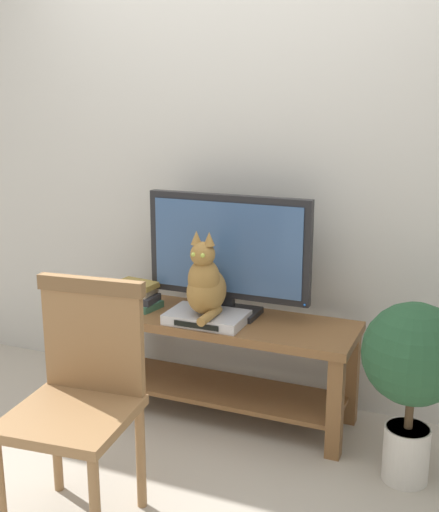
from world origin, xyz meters
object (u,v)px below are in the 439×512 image
at_px(tv_stand, 223,348).
at_px(tv, 228,252).
at_px(media_box, 207,318).
at_px(book_stack, 137,295).
at_px(potted_plant, 413,365).
at_px(cat, 206,284).
at_px(wooden_chair, 81,386).

height_order(tv_stand, tv, tv).
distance_m(media_box, book_stack, 0.46).
bearing_deg(book_stack, potted_plant, -8.72).
xyz_separation_m(cat, wooden_chair, (-0.14, -0.87, -0.19)).
relative_size(media_box, cat, 0.92).
bearing_deg(tv, cat, -106.29).
bearing_deg(book_stack, cat, -11.80).
xyz_separation_m(media_box, wooden_chair, (-0.14, -0.89, -0.01)).
xyz_separation_m(tv_stand, tv, (0.00, 0.06, 0.50)).
relative_size(tv_stand, tv, 1.58).
height_order(book_stack, potted_plant, potted_plant).
height_order(cat, wooden_chair, cat).
bearing_deg(tv, tv_stand, -90.02).
distance_m(tv, media_box, 0.35).
height_order(tv, book_stack, tv).
distance_m(tv_stand, wooden_chair, 1.02).
xyz_separation_m(tv_stand, media_box, (-0.05, -0.09, 0.19)).
bearing_deg(tv_stand, potted_plant, -13.83).
relative_size(tv, wooden_chair, 0.90).
xyz_separation_m(tv_stand, book_stack, (-0.50, -0.01, 0.23)).
distance_m(cat, potted_plant, 1.05).
height_order(tv_stand, media_box, media_box).
distance_m(tv_stand, book_stack, 0.55).
bearing_deg(wooden_chair, potted_plant, 32.58).
bearing_deg(potted_plant, media_box, 171.78).
relative_size(tv_stand, cat, 3.22).
xyz_separation_m(tv, media_box, (-0.05, -0.15, -0.31)).
relative_size(media_box, book_stack, 1.50).
relative_size(cat, book_stack, 1.62).
xyz_separation_m(tv_stand, potted_plant, (0.97, -0.24, 0.17)).
height_order(cat, potted_plant, cat).
bearing_deg(cat, media_box, 94.22).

